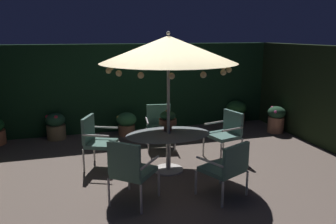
% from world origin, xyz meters
% --- Properties ---
extents(ground_plane, '(8.17, 6.68, 0.02)m').
position_xyz_m(ground_plane, '(0.00, 0.00, -0.01)').
color(ground_plane, brown).
extents(hedge_backdrop_rear, '(8.17, 0.30, 2.29)m').
position_xyz_m(hedge_backdrop_rear, '(0.00, 3.19, 1.14)').
color(hedge_backdrop_rear, black).
rests_on(hedge_backdrop_rear, ground_plane).
extents(patio_dining_table, '(1.60, 1.07, 0.73)m').
position_xyz_m(patio_dining_table, '(0.07, 0.15, 0.59)').
color(patio_dining_table, silver).
rests_on(patio_dining_table, ground_plane).
extents(patio_umbrella, '(2.45, 2.45, 2.59)m').
position_xyz_m(patio_umbrella, '(0.07, 0.15, 2.27)').
color(patio_umbrella, silver).
rests_on(patio_umbrella, ground_plane).
extents(centerpiece_planter, '(0.34, 0.34, 0.41)m').
position_xyz_m(centerpiece_planter, '(0.12, 0.36, 0.96)').
color(centerpiece_planter, '#A46144').
rests_on(centerpiece_planter, patio_dining_table).
extents(patio_chair_north, '(0.84, 0.84, 1.03)m').
position_xyz_m(patio_chair_north, '(-0.84, -0.94, 0.59)').
color(patio_chair_north, silver).
rests_on(patio_chair_north, ground_plane).
extents(patio_chair_northeast, '(0.81, 0.79, 0.92)m').
position_xyz_m(patio_chair_northeast, '(0.65, -1.13, 0.53)').
color(patio_chair_northeast, silver).
rests_on(patio_chair_northeast, ground_plane).
extents(patio_chair_east, '(0.70, 0.73, 0.97)m').
position_xyz_m(patio_chair_east, '(1.44, 0.49, 0.58)').
color(patio_chair_east, silver).
rests_on(patio_chair_east, ground_plane).
extents(patio_chair_southeast, '(0.70, 0.68, 0.96)m').
position_xyz_m(patio_chair_southeast, '(0.27, 1.54, 0.55)').
color(patio_chair_southeast, silver).
rests_on(patio_chair_southeast, ground_plane).
extents(patio_chair_south, '(0.75, 0.76, 1.01)m').
position_xyz_m(patio_chair_south, '(-1.21, 0.73, 0.58)').
color(patio_chair_south, silver).
rests_on(patio_chair_south, ground_plane).
extents(potted_plant_left_far, '(0.47, 0.47, 0.65)m').
position_xyz_m(potted_plant_left_far, '(-2.04, 2.80, 0.34)').
color(potted_plant_left_far, '#7A6549').
rests_on(potted_plant_left_far, ground_plane).
extents(potted_plant_back_center, '(0.46, 0.46, 0.70)m').
position_xyz_m(potted_plant_back_center, '(3.50, 1.78, 0.37)').
color(potted_plant_back_center, '#A0664E').
rests_on(potted_plant_back_center, ground_plane).
extents(potted_plant_back_right, '(0.58, 0.58, 0.67)m').
position_xyz_m(potted_plant_back_right, '(2.91, 2.87, 0.36)').
color(potted_plant_back_right, '#A46C46').
rests_on(potted_plant_back_right, ground_plane).
extents(potted_plant_back_left, '(0.51, 0.51, 0.59)m').
position_xyz_m(potted_plant_back_left, '(-0.31, 2.66, 0.32)').
color(potted_plant_back_left, '#AB6B4F').
rests_on(potted_plant_back_left, ground_plane).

